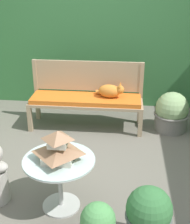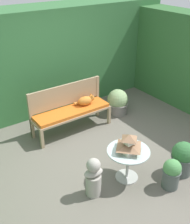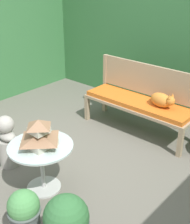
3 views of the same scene
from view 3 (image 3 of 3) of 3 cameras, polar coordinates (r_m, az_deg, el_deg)
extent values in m
plane|color=#666056|center=(3.89, -0.99, -9.37)|extent=(30.00, 30.00, 0.00)
cube|color=tan|center=(4.84, -1.44, 0.68)|extent=(0.06, 0.06, 0.38)
cube|color=tan|center=(4.06, 15.30, -5.55)|extent=(0.06, 0.06, 0.38)
cube|color=tan|center=(5.14, 1.80, 2.19)|extent=(0.06, 0.06, 0.38)
cube|color=tan|center=(4.47, 7.90, 1.16)|extent=(1.64, 0.49, 0.04)
cube|color=orange|center=(4.45, 7.94, 1.77)|extent=(1.58, 0.45, 0.06)
cube|color=tan|center=(5.04, 1.90, 5.21)|extent=(0.06, 0.06, 0.95)
cube|color=tan|center=(4.52, 9.75, 5.84)|extent=(1.58, 0.04, 0.45)
ellipsoid|color=orange|center=(4.26, 11.96, 2.18)|extent=(0.34, 0.23, 0.19)
sphere|color=orange|center=(4.17, 13.64, 1.96)|extent=(0.12, 0.12, 0.12)
cone|color=orange|center=(4.16, 14.01, 2.99)|extent=(0.05, 0.05, 0.05)
cone|color=orange|center=(4.11, 13.47, 2.76)|extent=(0.05, 0.05, 0.05)
cylinder|color=orange|center=(4.41, 11.24, 2.21)|extent=(0.18, 0.09, 0.07)
cylinder|color=#B7B7B2|center=(3.56, -9.29, -13.37)|extent=(0.37, 0.37, 0.02)
cylinder|color=#B7B7B2|center=(3.41, -9.60, -10.02)|extent=(0.04, 0.04, 0.53)
cylinder|color=silver|center=(3.26, -9.94, -6.12)|extent=(0.68, 0.68, 0.01)
torus|color=#B7B7B2|center=(3.26, -9.92, -6.30)|extent=(0.68, 0.68, 0.02)
cube|color=beige|center=(3.23, -10.00, -5.49)|extent=(0.27, 0.27, 0.07)
pyramid|color=#936B4C|center=(3.20, -10.10, -4.35)|extent=(0.37, 0.37, 0.08)
cube|color=beige|center=(3.16, -10.19, -3.24)|extent=(0.17, 0.17, 0.06)
pyramid|color=#936B4C|center=(3.13, -10.30, -2.05)|extent=(0.23, 0.23, 0.08)
cylinder|color=#A39E93|center=(3.91, -15.47, -7.07)|extent=(0.24, 0.24, 0.35)
ellipsoid|color=#A39E93|center=(3.80, -15.88, -4.09)|extent=(0.31, 0.20, 0.12)
sphere|color=#A39E93|center=(3.73, -16.14, -2.22)|extent=(0.21, 0.21, 0.21)
torus|color=#4C5651|center=(2.68, -5.22, -19.77)|extent=(0.38, 0.38, 0.03)
sphere|color=#336B38|center=(2.62, -5.29, -18.58)|extent=(0.37, 0.37, 0.37)
cylinder|color=#4C5651|center=(2.97, -12.54, -19.34)|extent=(0.26, 0.26, 0.32)
torus|color=#4C5651|center=(2.87, -12.83, -17.23)|extent=(0.29, 0.29, 0.03)
sphere|color=#4C8E4C|center=(2.83, -12.95, -16.32)|extent=(0.28, 0.28, 0.28)
camera|label=1|loc=(1.79, -72.70, 4.35)|focal=50.00mm
camera|label=2|loc=(4.85, -66.82, 22.92)|focal=45.00mm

